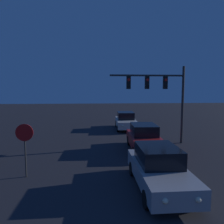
{
  "coord_description": "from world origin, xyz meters",
  "views": [
    {
      "loc": [
        -0.94,
        1.57,
        4.04
      ],
      "look_at": [
        0.0,
        13.43,
        2.75
      ],
      "focal_mm": 35.0,
      "sensor_mm": 36.0,
      "label": 1
    }
  ],
  "objects_px": {
    "car_mid": "(144,138)",
    "car_far": "(126,121)",
    "car_near": "(159,168)",
    "stop_sign": "(25,140)",
    "traffic_signal_mast": "(161,90)"
  },
  "relations": [
    {
      "from": "car_mid",
      "to": "car_far",
      "type": "xyz_separation_m",
      "value": [
        -0.15,
        7.57,
        0.0
      ]
    },
    {
      "from": "car_near",
      "to": "car_mid",
      "type": "distance_m",
      "value": 5.45
    },
    {
      "from": "car_far",
      "to": "stop_sign",
      "type": "height_order",
      "value": "stop_sign"
    },
    {
      "from": "car_far",
      "to": "traffic_signal_mast",
      "type": "relative_size",
      "value": 0.84
    },
    {
      "from": "car_mid",
      "to": "car_near",
      "type": "bearing_deg",
      "value": 85.32
    },
    {
      "from": "car_mid",
      "to": "stop_sign",
      "type": "distance_m",
      "value": 7.5
    },
    {
      "from": "car_near",
      "to": "car_mid",
      "type": "bearing_deg",
      "value": -96.78
    },
    {
      "from": "car_mid",
      "to": "traffic_signal_mast",
      "type": "distance_m",
      "value": 3.82
    },
    {
      "from": "car_far",
      "to": "traffic_signal_mast",
      "type": "bearing_deg",
      "value": 108.43
    },
    {
      "from": "car_near",
      "to": "traffic_signal_mast",
      "type": "distance_m",
      "value": 8.03
    },
    {
      "from": "car_mid",
      "to": "car_far",
      "type": "height_order",
      "value": "same"
    },
    {
      "from": "car_mid",
      "to": "car_far",
      "type": "distance_m",
      "value": 7.57
    },
    {
      "from": "car_mid",
      "to": "traffic_signal_mast",
      "type": "relative_size",
      "value": 0.84
    },
    {
      "from": "car_near",
      "to": "stop_sign",
      "type": "relative_size",
      "value": 1.9
    },
    {
      "from": "car_far",
      "to": "stop_sign",
      "type": "xyz_separation_m",
      "value": [
        -6.22,
        -11.44,
        0.91
      ]
    }
  ]
}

